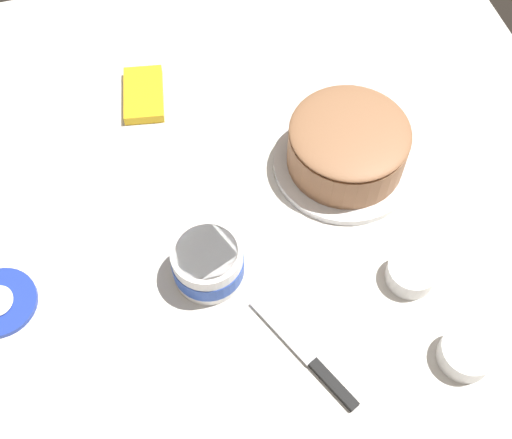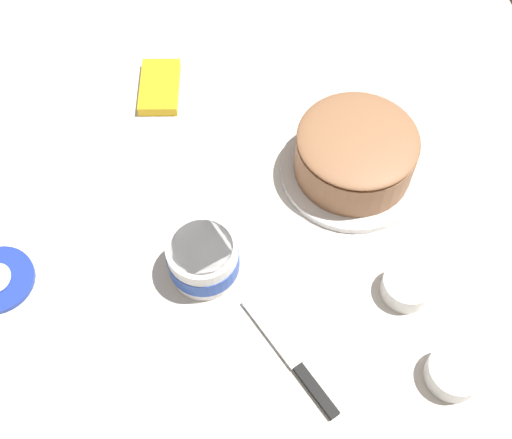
{
  "view_description": "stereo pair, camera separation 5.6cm",
  "coord_description": "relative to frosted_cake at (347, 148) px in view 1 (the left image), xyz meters",
  "views": [
    {
      "loc": [
        -0.51,
        0.05,
        1.0
      ],
      "look_at": [
        0.05,
        -0.11,
        0.04
      ],
      "focal_mm": 45.83,
      "sensor_mm": 36.0,
      "label": 1
    },
    {
      "loc": [
        -0.52,
        -0.01,
        1.0
      ],
      "look_at": [
        0.05,
        -0.11,
        0.04
      ],
      "focal_mm": 45.83,
      "sensor_mm": 36.0,
      "label": 2
    }
  ],
  "objects": [
    {
      "name": "sprinkle_bowl_rainbow",
      "position": [
        -0.41,
        -0.06,
        -0.03
      ],
      "size": [
        0.09,
        0.09,
        0.04
      ],
      "color": "white",
      "rests_on": "ground_plane"
    },
    {
      "name": "candy_box_lower",
      "position": [
        0.26,
        0.33,
        -0.04
      ],
      "size": [
        0.15,
        0.1,
        0.02
      ],
      "primitive_type": "cube",
      "rotation": [
        0.0,
        0.0,
        -0.16
      ],
      "color": "yellow",
      "rests_on": "ground_plane"
    },
    {
      "name": "ground_plane",
      "position": [
        -0.14,
        0.3,
        -0.05
      ],
      "size": [
        1.54,
        1.54,
        0.0
      ],
      "primitive_type": "plane",
      "color": "silver"
    },
    {
      "name": "sprinkle_bowl_yellow",
      "position": [
        -0.25,
        -0.03,
        -0.03
      ],
      "size": [
        0.08,
        0.08,
        0.04
      ],
      "color": "white",
      "rests_on": "ground_plane"
    },
    {
      "name": "frosted_cake",
      "position": [
        0.0,
        0.0,
        0.0
      ],
      "size": [
        0.27,
        0.27,
        0.11
      ],
      "color": "white",
      "rests_on": "ground_plane"
    },
    {
      "name": "spreading_knife",
      "position": [
        -0.35,
        0.18,
        -0.05
      ],
      "size": [
        0.22,
        0.12,
        0.01
      ],
      "color": "silver",
      "rests_on": "ground_plane"
    },
    {
      "name": "frosting_tub",
      "position": [
        -0.15,
        0.3,
        -0.01
      ],
      "size": [
        0.12,
        0.12,
        0.08
      ],
      "color": "white",
      "rests_on": "ground_plane"
    }
  ]
}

